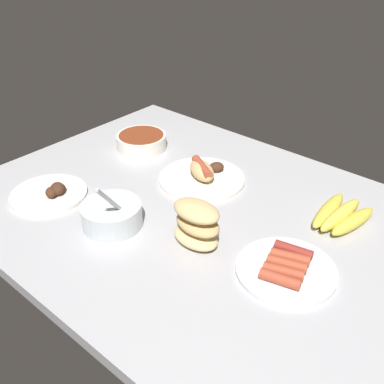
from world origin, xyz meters
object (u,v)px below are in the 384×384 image
(plate_sausages, at_px, (286,268))
(banana_bunch, at_px, (340,215))
(bowl_coleslaw, at_px, (112,214))
(plate_hotdog_assembled, at_px, (202,175))
(plate_grilled_meat, at_px, (50,193))
(bowl_chili, at_px, (142,141))
(bread_stack, at_px, (197,224))

(plate_sausages, bearing_deg, banana_bunch, 89.19)
(plate_sausages, bearing_deg, bowl_coleslaw, -162.23)
(plate_hotdog_assembled, distance_m, banana_bunch, 0.39)
(plate_grilled_meat, bearing_deg, bowl_coleslaw, 5.99)
(plate_grilled_meat, bearing_deg, bowl_chili, 93.66)
(bowl_coleslaw, height_order, bread_stack, bowl_coleslaw)
(bowl_coleslaw, bearing_deg, plate_sausages, 17.77)
(plate_sausages, height_order, bread_stack, bread_stack)
(plate_hotdog_assembled, height_order, bread_stack, bread_stack)
(plate_sausages, distance_m, bread_stack, 0.22)
(bread_stack, bearing_deg, banana_bunch, 54.20)
(plate_hotdog_assembled, xyz_separation_m, banana_bunch, (0.39, 0.07, 0.00))
(plate_grilled_meat, bearing_deg, bread_stack, 13.98)
(bowl_coleslaw, xyz_separation_m, bread_stack, (0.20, 0.08, 0.02))
(plate_sausages, distance_m, plate_grilled_meat, 0.66)
(bowl_coleslaw, distance_m, banana_bunch, 0.57)
(bread_stack, relative_size, banana_bunch, 0.70)
(bowl_coleslaw, bearing_deg, banana_bunch, 42.45)
(plate_sausages, relative_size, bowl_chili, 1.37)
(bread_stack, height_order, banana_bunch, bread_stack)
(plate_grilled_meat, relative_size, banana_bunch, 1.11)
(bowl_chili, relative_size, bread_stack, 1.25)
(plate_hotdog_assembled, height_order, plate_grilled_meat, plate_hotdog_assembled)
(plate_hotdog_assembled, relative_size, plate_grilled_meat, 1.20)
(bowl_coleslaw, bearing_deg, bowl_chili, 126.40)
(plate_hotdog_assembled, height_order, bowl_chili, plate_hotdog_assembled)
(bread_stack, bearing_deg, plate_grilled_meat, -166.02)
(plate_sausages, xyz_separation_m, banana_bunch, (0.00, 0.25, 0.01))
(plate_hotdog_assembled, xyz_separation_m, plate_grilled_meat, (-0.26, -0.34, -0.01))
(plate_sausages, height_order, bowl_coleslaw, bowl_coleslaw)
(plate_grilled_meat, distance_m, banana_bunch, 0.76)
(plate_sausages, bearing_deg, bread_stack, -166.85)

